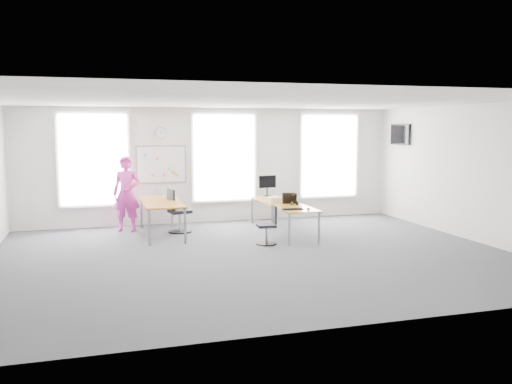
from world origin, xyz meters
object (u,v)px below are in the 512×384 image
object	(u,v)px
chair_right	(269,227)
headphones	(294,203)
person	(127,194)
keyboard	(292,209)
desk_right	(282,205)
monitor	(267,184)
desk_left	(161,204)
chair_left	(177,213)

from	to	relation	value
chair_right	headphones	distance (m)	1.10
person	keyboard	size ratio (longest dim) A/B	3.93
chair_right	headphones	bearing A→B (deg)	132.05
desk_right	monitor	xyz separation A→B (m)	(0.03, 1.27, 0.37)
desk_right	monitor	world-z (taller)	monitor
desk_left	person	bearing A→B (deg)	133.86
keyboard	desk_right	bearing A→B (deg)	84.77
desk_right	desk_left	bearing A→B (deg)	170.15
headphones	chair_right	bearing A→B (deg)	-157.91
person	desk_left	bearing A→B (deg)	-27.19
desk_right	chair_left	world-z (taller)	chair_left
desk_right	chair_left	size ratio (longest dim) A/B	2.82
keyboard	chair_left	bearing A→B (deg)	143.82
desk_left	keyboard	xyz separation A→B (m)	(2.63, -1.56, -0.00)
chair_left	headphones	bearing A→B (deg)	-127.58
person	headphones	bearing A→B (deg)	-6.68
chair_left	keyboard	bearing A→B (deg)	-140.45
person	keyboard	xyz separation A→B (m)	(3.37, -2.33, -0.17)
chair_right	desk_right	bearing A→B (deg)	152.58
person	monitor	world-z (taller)	person
desk_left	headphones	xyz separation A→B (m)	(2.90, -0.98, 0.03)
desk_right	person	world-z (taller)	person
desk_left	keyboard	distance (m)	3.06
headphones	monitor	size ratio (longest dim) A/B	0.31
chair_left	person	bearing A→B (deg)	54.17
desk_right	chair_left	xyz separation A→B (m)	(-2.39, 0.74, -0.21)
chair_right	chair_left	size ratio (longest dim) A/B	0.80
chair_right	chair_left	distance (m)	2.51
desk_left	monitor	bearing A→B (deg)	15.60
desk_left	chair_right	world-z (taller)	chair_right
desk_right	headphones	distance (m)	0.51
chair_right	person	distance (m)	3.72
headphones	desk_left	bearing A→B (deg)	146.09
person	monitor	bearing A→B (deg)	19.18
keyboard	headphones	bearing A→B (deg)	68.20
desk_left	chair_right	bearing A→B (deg)	-37.44
desk_right	keyboard	xyz separation A→B (m)	(-0.15, -1.08, 0.06)
desk_left	keyboard	size ratio (longest dim) A/B	4.77
chair_right	desk_left	bearing A→B (deg)	-122.78
desk_right	person	distance (m)	3.75
desk_left	chair_left	bearing A→B (deg)	32.60
person	keyboard	distance (m)	4.10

